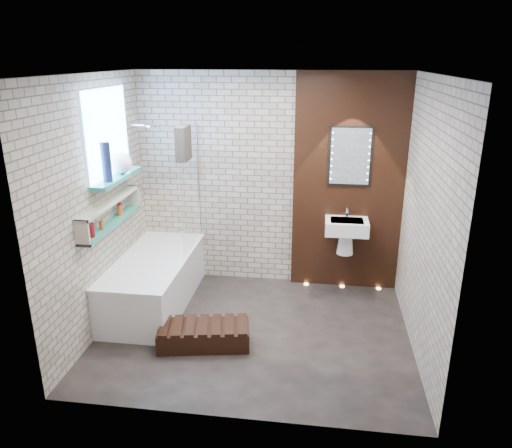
# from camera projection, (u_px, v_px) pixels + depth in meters

# --- Properties ---
(ground) EXTENTS (3.20, 3.20, 0.00)m
(ground) POSITION_uv_depth(u_px,v_px,m) (254.00, 332.00, 5.13)
(ground) COLOR black
(ground) RESTS_ON ground
(room_shell) EXTENTS (3.24, 3.20, 2.60)m
(room_shell) POSITION_uv_depth(u_px,v_px,m) (254.00, 214.00, 4.70)
(room_shell) COLOR gray
(room_shell) RESTS_ON ground
(walnut_panel) EXTENTS (1.30, 0.06, 2.60)m
(walnut_panel) POSITION_uv_depth(u_px,v_px,m) (348.00, 185.00, 5.77)
(walnut_panel) COLOR black
(walnut_panel) RESTS_ON ground
(clerestory_window) EXTENTS (0.18, 1.00, 0.94)m
(clerestory_window) POSITION_uv_depth(u_px,v_px,m) (109.00, 142.00, 5.04)
(clerestory_window) COLOR #7FADE0
(clerestory_window) RESTS_ON room_shell
(display_niche) EXTENTS (0.14, 1.30, 0.26)m
(display_niche) POSITION_uv_depth(u_px,v_px,m) (111.00, 213.00, 5.07)
(display_niche) COLOR #227F6F
(display_niche) RESTS_ON room_shell
(bathtub) EXTENTS (0.79, 1.74, 0.70)m
(bathtub) POSITION_uv_depth(u_px,v_px,m) (154.00, 281.00, 5.61)
(bathtub) COLOR white
(bathtub) RESTS_ON ground
(bath_screen) EXTENTS (0.01, 0.78, 1.40)m
(bath_screen) POSITION_uv_depth(u_px,v_px,m) (191.00, 189.00, 5.66)
(bath_screen) COLOR white
(bath_screen) RESTS_ON bathtub
(towel) EXTENTS (0.11, 0.28, 0.37)m
(towel) POSITION_uv_depth(u_px,v_px,m) (183.00, 144.00, 5.28)
(towel) COLOR black
(towel) RESTS_ON bath_screen
(shower_head) EXTENTS (0.18, 0.18, 0.02)m
(shower_head) POSITION_uv_depth(u_px,v_px,m) (152.00, 125.00, 5.53)
(shower_head) COLOR silver
(shower_head) RESTS_ON room_shell
(washbasin) EXTENTS (0.50, 0.36, 0.58)m
(washbasin) POSITION_uv_depth(u_px,v_px,m) (346.00, 231.00, 5.75)
(washbasin) COLOR white
(washbasin) RESTS_ON walnut_panel
(led_mirror) EXTENTS (0.50, 0.02, 0.70)m
(led_mirror) POSITION_uv_depth(u_px,v_px,m) (350.00, 156.00, 5.62)
(led_mirror) COLOR black
(led_mirror) RESTS_ON walnut_panel
(walnut_step) EXTENTS (0.96, 0.55, 0.20)m
(walnut_step) POSITION_uv_depth(u_px,v_px,m) (204.00, 335.00, 4.88)
(walnut_step) COLOR black
(walnut_step) RESTS_ON ground
(niche_bottles) EXTENTS (0.06, 0.74, 0.14)m
(niche_bottles) POSITION_uv_depth(u_px,v_px,m) (110.00, 217.00, 5.05)
(niche_bottles) COLOR #AC4C1A
(niche_bottles) RESTS_ON display_niche
(sill_vases) EXTENTS (0.23, 0.52, 0.40)m
(sill_vases) POSITION_uv_depth(u_px,v_px,m) (118.00, 163.00, 5.12)
(sill_vases) COLOR #141D38
(sill_vases) RESTS_ON clerestory_window
(floor_uplights) EXTENTS (0.96, 0.06, 0.01)m
(floor_uplights) POSITION_uv_depth(u_px,v_px,m) (342.00, 286.00, 6.13)
(floor_uplights) COLOR #FFD899
(floor_uplights) RESTS_ON ground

